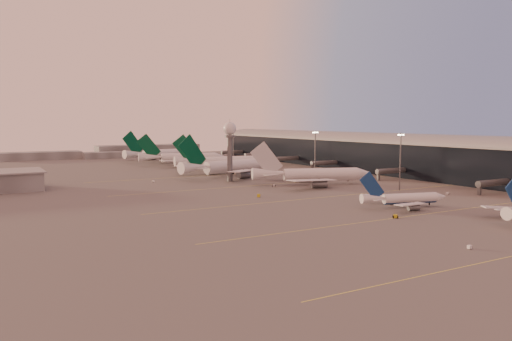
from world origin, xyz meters
TOP-DOWN VIEW (x-y plane):
  - ground at (0.00, 0.00)m, footprint 700.00×700.00m
  - taxiway_markings at (30.00, 56.00)m, footprint 180.00×185.25m
  - terminal at (107.88, 110.09)m, footprint 57.00×362.00m
  - radar_tower at (5.00, 120.00)m, footprint 6.40×6.40m
  - mast_b at (55.00, 55.00)m, footprint 3.60×0.56m
  - mast_c at (50.00, 110.00)m, footprint 3.60×0.56m
  - mast_d at (48.00, 200.00)m, footprint 3.60×0.56m
  - distant_horizon at (2.62, 325.14)m, footprint 165.00×37.50m
  - narrowbody_mid at (23.69, 22.39)m, footprint 32.58×25.64m
  - widebody_white at (33.01, 88.44)m, footprint 56.61×44.60m
  - greentail_a at (14.42, 140.11)m, footprint 63.34×50.50m
  - greentail_b at (27.38, 173.36)m, footprint 61.08×49.00m
  - greentail_c at (18.33, 217.52)m, footprint 59.23×47.36m
  - greentail_d at (17.23, 258.58)m, footprint 62.14×49.46m
  - gsv_truck_a at (-5.19, -26.18)m, footprint 4.68×1.86m
  - gsv_tug_mid at (6.94, 9.87)m, footprint 4.28×4.15m
  - gsv_truck_b at (62.12, 35.18)m, footprint 5.28×2.09m
  - gsv_truck_c at (-8.09, 68.50)m, footprint 5.52×5.88m
  - gsv_catering_b at (58.60, 79.65)m, footprint 4.61×2.33m
  - gsv_tug_far at (13.73, 92.38)m, footprint 3.43×3.72m
  - gsv_truck_d at (-29.94, 134.91)m, footprint 3.54×5.25m
  - gsv_tug_hangar at (34.71, 163.80)m, footprint 4.36×3.66m

SIDE VIEW (x-z plane):
  - ground at x=0.00m, z-range 0.00..0.00m
  - taxiway_markings at x=30.00m, z-range 0.00..0.02m
  - gsv_tug_far at x=13.73m, z-range 0.01..0.93m
  - gsv_tug_mid at x=6.94m, z-range 0.02..1.08m
  - gsv_tug_hangar at x=34.71m, z-range 0.02..1.09m
  - gsv_truck_a at x=-5.19m, z-range 0.02..1.89m
  - gsv_truck_d at x=-29.94m, z-range 0.02..2.02m
  - gsv_truck_b at x=62.12m, z-range 0.02..2.14m
  - gsv_truck_c at x=-8.09m, z-range 0.02..2.43m
  - gsv_catering_b at x=58.60m, z-range 0.00..3.71m
  - narrowbody_mid at x=23.69m, z-range -3.88..9.16m
  - widebody_white at x=33.01m, z-range -6.77..13.96m
  - greentail_c at x=18.33m, z-range -7.04..14.73m
  - distant_horizon at x=2.62m, z-range -0.61..8.39m
  - greentail_b at x=27.38m, z-range -7.20..15.07m
  - greentail_d at x=17.23m, z-range -7.51..15.71m
  - greentail_a at x=14.42m, z-range -7.61..15.91m
  - terminal at x=107.88m, z-range -1.00..22.04m
  - mast_b at x=55.00m, z-range 1.24..26.24m
  - mast_c at x=50.00m, z-range 1.24..26.24m
  - mast_d at x=48.00m, z-range 1.24..26.24m
  - radar_tower at x=5.00m, z-range 5.40..36.50m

